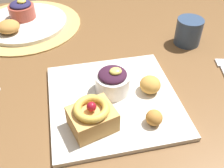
{
  "coord_description": "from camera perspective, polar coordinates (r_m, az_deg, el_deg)",
  "views": [
    {
      "loc": [
        -0.12,
        -0.61,
        1.19
      ],
      "look_at": [
        -0.02,
        -0.15,
        0.77
      ],
      "focal_mm": 41.82,
      "sensor_mm": 36.0,
      "label": 1
    }
  ],
  "objects": [
    {
      "name": "dining_table",
      "position": [
        0.82,
        -0.55,
        0.49
      ],
      "size": [
        1.55,
        0.93,
        0.73
      ],
      "color": "brown",
      "rests_on": "ground_plane"
    },
    {
      "name": "woven_placemat",
      "position": [
        0.99,
        -18.42,
        12.18
      ],
      "size": [
        0.39,
        0.39,
        0.0
      ],
      "primitive_type": "cylinder",
      "color": "tan",
      "rests_on": "dining_table"
    },
    {
      "name": "front_plate",
      "position": [
        0.64,
        0.38,
        -3.46
      ],
      "size": [
        0.31,
        0.31,
        0.01
      ],
      "primitive_type": "cube",
      "color": "silver",
      "rests_on": "dining_table"
    },
    {
      "name": "cake_slice",
      "position": [
        0.55,
        -4.35,
        -7.13
      ],
      "size": [
        0.11,
        0.1,
        0.07
      ],
      "rotation": [
        0.0,
        0.0,
        0.28
      ],
      "color": "tan",
      "rests_on": "front_plate"
    },
    {
      "name": "berry_ramekin",
      "position": [
        0.63,
        0.13,
        0.63
      ],
      "size": [
        0.08,
        0.08,
        0.07
      ],
      "color": "white",
      "rests_on": "front_plate"
    },
    {
      "name": "fritter_front",
      "position": [
        0.57,
        9.2,
        -7.27
      ],
      "size": [
        0.04,
        0.04,
        0.03
      ],
      "primitive_type": "ellipsoid",
      "color": "#BC7F38",
      "rests_on": "front_plate"
    },
    {
      "name": "fritter_middle",
      "position": [
        0.64,
        8.35,
        -0.13
      ],
      "size": [
        0.05,
        0.05,
        0.04
      ],
      "primitive_type": "ellipsoid",
      "color": "gold",
      "rests_on": "front_plate"
    },
    {
      "name": "back_plate",
      "position": [
        0.99,
        -18.53,
        12.61
      ],
      "size": [
        0.29,
        0.29,
        0.01
      ],
      "primitive_type": "cylinder",
      "color": "silver",
      "rests_on": "woven_placemat"
    },
    {
      "name": "back_ramekin",
      "position": [
        0.99,
        -19.13,
        15.08
      ],
      "size": [
        0.09,
        0.09,
        0.07
      ],
      "color": "#B24C3D",
      "rests_on": "back_plate"
    },
    {
      "name": "back_pastry",
      "position": [
        0.92,
        -21.71,
        11.56
      ],
      "size": [
        0.07,
        0.07,
        0.04
      ],
      "primitive_type": "ellipsoid",
      "color": "#B77F3D",
      "rests_on": "back_plate"
    },
    {
      "name": "fork",
      "position": [
        0.79,
        23.28,
        2.74
      ],
      "size": [
        0.05,
        0.13,
        0.0
      ],
      "rotation": [
        0.0,
        0.0,
        1.32
      ],
      "color": "silver",
      "rests_on": "dining_table"
    },
    {
      "name": "coffee_mug",
      "position": [
        0.86,
        16.38,
        10.94
      ],
      "size": [
        0.08,
        0.08,
        0.08
      ],
      "primitive_type": "cylinder",
      "color": "#334766",
      "rests_on": "dining_table"
    }
  ]
}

